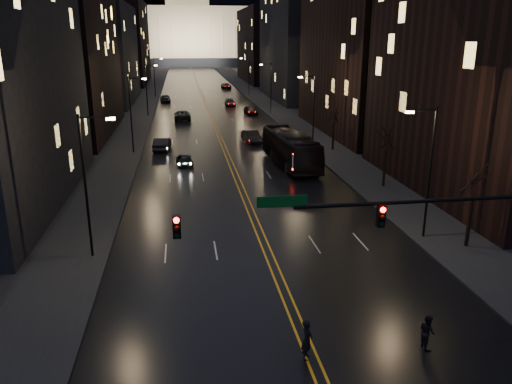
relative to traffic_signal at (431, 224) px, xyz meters
name	(u,v)px	position (x,y,z in m)	size (l,w,h in m)	color
ground	(301,332)	(-5.91, 0.00, -5.10)	(900.00, 900.00, 0.00)	black
road	(198,85)	(-5.91, 130.00, -5.09)	(20.00, 320.00, 0.02)	black
sidewalk_left	(150,86)	(-19.91, 130.00, -5.02)	(8.00, 320.00, 0.16)	black
sidewalk_right	(245,84)	(8.09, 130.00, -5.02)	(8.00, 320.00, 0.16)	black
center_line	(198,85)	(-5.91, 130.00, -5.08)	(0.62, 320.00, 0.01)	orange
building_left_mid	(59,32)	(-26.91, 54.00, 8.90)	(12.00, 30.00, 28.00)	black
building_left_far	(103,54)	(-26.91, 92.00, 4.90)	(12.00, 34.00, 20.00)	black
building_left_dist	(125,42)	(-26.91, 140.00, 6.90)	(12.00, 40.00, 24.00)	black
building_right_near	(494,53)	(15.09, 20.00, 6.90)	(12.00, 26.00, 24.00)	black
building_right_mid	(299,39)	(15.09, 92.00, 7.90)	(12.00, 34.00, 26.00)	black
building_right_dist	(263,46)	(15.09, 140.00, 5.90)	(12.00, 40.00, 22.00)	black
capitol	(188,30)	(-5.91, 250.00, 12.05)	(90.00, 50.00, 58.50)	black
traffic_signal	(431,224)	(0.00, 0.00, 0.00)	(17.29, 0.45, 7.00)	black
streetlamp_right_near	(428,167)	(4.91, 10.00, -0.02)	(2.13, 0.25, 9.00)	black
streetlamp_left_near	(88,180)	(-16.72, 10.00, -0.02)	(2.13, 0.25, 9.00)	black
streetlamp_right_mid	(312,107)	(4.91, 40.00, -0.02)	(2.13, 0.25, 9.00)	black
streetlamp_left_mid	(132,111)	(-16.72, 40.00, -0.02)	(2.13, 0.25, 9.00)	black
streetlamp_right_far	(270,85)	(4.91, 70.00, -0.02)	(2.13, 0.25, 9.00)	black
streetlamp_left_far	(147,87)	(-16.72, 70.00, -0.02)	(2.13, 0.25, 9.00)	black
streetlamp_right_dist	(248,74)	(4.91, 100.00, -0.02)	(2.13, 0.25, 9.00)	black
streetlamp_left_dist	(155,75)	(-16.72, 100.00, -0.02)	(2.13, 0.25, 9.00)	black
tree_right_near	(475,182)	(7.09, 8.00, -0.58)	(2.40, 2.40, 6.65)	black
tree_right_mid	(387,139)	(7.09, 22.00, -0.58)	(2.40, 2.40, 6.65)	black
tree_right_far	(334,114)	(7.09, 38.00, -0.58)	(2.40, 2.40, 6.65)	black
bus	(290,149)	(0.42, 31.70, -3.29)	(3.05, 13.04, 3.63)	black
oncoming_car_a	(185,159)	(-10.92, 33.11, -4.43)	(1.59, 3.96, 1.35)	black
oncoming_car_b	(162,144)	(-13.54, 41.19, -4.30)	(1.71, 4.90, 1.61)	black
oncoming_car_c	(182,115)	(-10.92, 65.12, -4.30)	(2.68, 5.81, 1.62)	black
oncoming_car_d	(165,98)	(-14.41, 90.54, -4.33)	(2.15, 5.30, 1.54)	black
receding_car_a	(252,137)	(-2.06, 44.11, -4.29)	(1.72, 4.93, 1.63)	black
receding_car_b	(251,110)	(1.31, 69.49, -4.32)	(1.86, 4.61, 1.57)	black
receding_car_c	(230,103)	(-1.26, 81.26, -4.41)	(1.94, 4.77, 1.38)	black
receding_car_d	(226,86)	(1.34, 118.76, -4.38)	(2.40, 5.21, 1.45)	black
pedestrian_a	(307,340)	(-6.15, -2.00, -4.18)	(0.68, 0.44, 1.85)	black
pedestrian_b	(427,332)	(-0.69, -2.00, -4.30)	(0.78, 0.43, 1.61)	black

